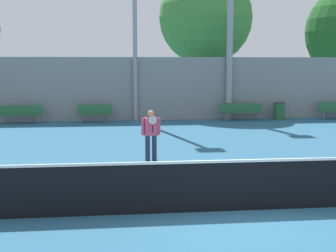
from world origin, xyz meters
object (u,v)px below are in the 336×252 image
object	(u,v)px
tennis_player	(151,133)
light_pole_near_left	(230,23)
tree_green_broad	(206,18)
trash_bin	(279,111)
bench_courtside_near	(241,110)
tennis_net	(236,185)
bench_adjacent_court	(95,112)
bench_by_gate	(20,112)

from	to	relation	value
tennis_player	light_pole_near_left	size ratio (longest dim) A/B	0.17
light_pole_near_left	tree_green_broad	distance (m)	3.34
trash_bin	bench_courtside_near	bearing A→B (deg)	-178.61
tennis_player	light_pole_near_left	bearing A→B (deg)	57.70
tennis_net	bench_courtside_near	distance (m)	14.72
tennis_player	bench_courtside_near	size ratio (longest dim) A/B	0.69
bench_adjacent_court	tree_green_broad	size ratio (longest dim) A/B	0.21
tennis_net	bench_adjacent_court	xyz separation A→B (m)	(-3.31, 14.17, 0.01)
bench_courtside_near	light_pole_near_left	size ratio (longest dim) A/B	0.25
tennis_player	bench_by_gate	world-z (taller)	tennis_player
bench_by_gate	trash_bin	distance (m)	12.79
bench_adjacent_court	bench_by_gate	xyz separation A→B (m)	(-3.51, 0.00, 0.00)
tennis_net	tree_green_broad	distance (m)	18.75
tennis_net	bench_by_gate	bearing A→B (deg)	115.71
tennis_net	tennis_player	world-z (taller)	tennis_player
bench_courtside_near	light_pole_near_left	bearing A→B (deg)	138.50
tree_green_broad	light_pole_near_left	bearing A→B (deg)	-79.08
tennis_net	tennis_player	size ratio (longest dim) A/B	6.84
bench_adjacent_court	tree_green_broad	bearing A→B (deg)	31.16
tennis_net	tree_green_broad	bearing A→B (deg)	81.02
trash_bin	bench_by_gate	bearing A→B (deg)	-179.78
bench_by_gate	tree_green_broad	distance (m)	11.43
bench_courtside_near	light_pole_near_left	world-z (taller)	light_pole_near_left
tennis_net	trash_bin	size ratio (longest dim) A/B	11.48
bench_adjacent_court	light_pole_near_left	xyz separation A→B (m)	(6.76, 0.47, 4.34)
bench_adjacent_court	light_pole_near_left	distance (m)	8.05
tennis_net	bench_adjacent_court	size ratio (longest dim) A/B	6.09
tennis_player	bench_adjacent_court	xyz separation A→B (m)	(-2.03, 9.31, -0.31)
tennis_net	trash_bin	bearing A→B (deg)	67.23
bench_courtside_near	tennis_player	bearing A→B (deg)	-119.48
tennis_net	bench_by_gate	size ratio (longest dim) A/B	5.06
tennis_player	tree_green_broad	size ratio (longest dim) A/B	0.19
bench_courtside_near	tree_green_broad	world-z (taller)	tree_green_broad
tennis_player	bench_by_gate	distance (m)	10.84
bench_by_gate	light_pole_near_left	distance (m)	11.16
bench_adjacent_court	light_pole_near_left	world-z (taller)	light_pole_near_left
bench_by_gate	bench_courtside_near	bearing A→B (deg)	0.00
bench_courtside_near	tree_green_broad	bearing A→B (deg)	107.34
trash_bin	bench_adjacent_court	bearing A→B (deg)	-179.70
tennis_net	tree_green_broad	xyz separation A→B (m)	(2.83, 17.88, 4.87)
tennis_player	light_pole_near_left	distance (m)	11.59
tennis_net	tennis_player	xyz separation A→B (m)	(-1.28, 4.86, 0.33)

